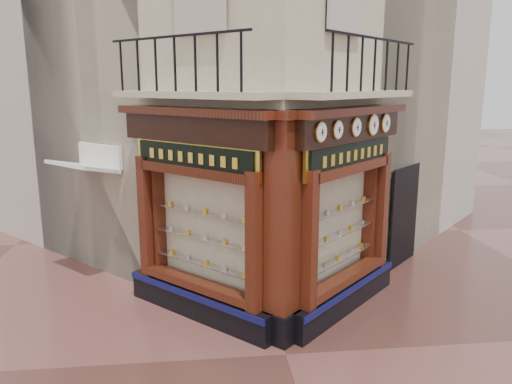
{
  "coord_description": "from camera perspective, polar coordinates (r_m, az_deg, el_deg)",
  "views": [
    {
      "loc": [
        -1.31,
        -7.4,
        4.37
      ],
      "look_at": [
        -0.28,
        2.0,
        2.33
      ],
      "focal_mm": 35.0,
      "sensor_mm": 36.0,
      "label": 1
    }
  ],
  "objects": [
    {
      "name": "neighbour_right",
      "position": [
        16.51,
        7.26,
        16.0
      ],
      "size": [
        11.31,
        11.31,
        11.0
      ],
      "primitive_type": "cube",
      "rotation": [
        0.0,
        0.0,
        0.79
      ],
      "color": "#B2A69B",
      "rests_on": "ground"
    },
    {
      "name": "clock_b",
      "position": [
        8.64,
        9.3,
        7.03
      ],
      "size": [
        0.26,
        0.26,
        0.32
      ],
      "rotation": [
        0.0,
        0.0,
        0.79
      ],
      "color": "#AF883A",
      "rests_on": "ground"
    },
    {
      "name": "clock_d",
      "position": [
        9.83,
        13.23,
        7.47
      ],
      "size": [
        0.32,
        0.32,
        0.41
      ],
      "rotation": [
        0.0,
        0.0,
        0.79
      ],
      "color": "#AF883A",
      "rests_on": "ground"
    },
    {
      "name": "signboard_left",
      "position": [
        9.0,
        -7.19,
        3.96
      ],
      "size": [
        2.19,
        2.19,
        0.59
      ],
      "rotation": [
        0.0,
        0.0,
        2.36
      ],
      "color": "gold",
      "rests_on": "ground"
    },
    {
      "name": "shopfront_right",
      "position": [
        9.67,
        10.26,
        -2.36
      ],
      "size": [
        2.86,
        2.86,
        3.98
      ],
      "rotation": [
        0.0,
        0.0,
        0.79
      ],
      "color": "black",
      "rests_on": "ground"
    },
    {
      "name": "corner_pilaster",
      "position": [
        8.36,
        3.02,
        -4.69
      ],
      "size": [
        0.85,
        0.85,
        3.98
      ],
      "rotation": [
        0.0,
        0.0,
        0.79
      ],
      "color": "black",
      "rests_on": "ground"
    },
    {
      "name": "ground",
      "position": [
        8.69,
        3.43,
        -18.04
      ],
      "size": [
        80.0,
        80.0,
        0.0
      ],
      "primitive_type": "plane",
      "color": "#482722",
      "rests_on": "ground"
    },
    {
      "name": "clock_e",
      "position": [
        10.33,
        14.57,
        7.62
      ],
      "size": [
        0.3,
        0.3,
        0.37
      ],
      "rotation": [
        0.0,
        0.0,
        0.79
      ],
      "color": "#AF883A",
      "rests_on": "ground"
    },
    {
      "name": "balcony",
      "position": [
        8.98,
        2.15,
        11.18
      ],
      "size": [
        5.94,
        2.97,
        1.03
      ],
      "color": "beige",
      "rests_on": "ground"
    },
    {
      "name": "clock_a",
      "position": [
        8.17,
        7.4,
        6.8
      ],
      "size": [
        0.27,
        0.27,
        0.34
      ],
      "rotation": [
        0.0,
        0.0,
        0.79
      ],
      "color": "#AF883A",
      "rests_on": "ground"
    },
    {
      "name": "signboard_right",
      "position": [
        9.42,
        10.93,
        4.2
      ],
      "size": [
        2.28,
        2.28,
        0.61
      ],
      "rotation": [
        0.0,
        0.0,
        0.79
      ],
      "color": "gold",
      "rests_on": "ground"
    },
    {
      "name": "awning",
      "position": [
        12.19,
        -18.35,
        -9.48
      ],
      "size": [
        1.74,
        1.74,
        0.28
      ],
      "primitive_type": null,
      "rotation": [
        0.22,
        0.0,
        2.36
      ],
      "color": "silver",
      "rests_on": "ground"
    },
    {
      "name": "shopfront_left",
      "position": [
        9.28,
        -6.67,
        -2.86
      ],
      "size": [
        2.86,
        2.86,
        3.98
      ],
      "rotation": [
        0.0,
        0.0,
        2.36
      ],
      "color": "black",
      "rests_on": "ground"
    },
    {
      "name": "main_building",
      "position": [
        13.71,
        -0.8,
        18.99
      ],
      "size": [
        11.31,
        11.31,
        12.0
      ],
      "primitive_type": "cube",
      "rotation": [
        0.0,
        0.0,
        0.79
      ],
      "color": "beige",
      "rests_on": "ground"
    },
    {
      "name": "clock_c",
      "position": [
        9.22,
        11.36,
        7.27
      ],
      "size": [
        0.28,
        0.28,
        0.34
      ],
      "rotation": [
        0.0,
        0.0,
        0.79
      ],
      "color": "#AF883A",
      "rests_on": "ground"
    },
    {
      "name": "neighbour_left",
      "position": [
        16.11,
        -10.84,
        15.98
      ],
      "size": [
        11.31,
        11.31,
        11.0
      ],
      "primitive_type": "cube",
      "rotation": [
        0.0,
        0.0,
        0.79
      ],
      "color": "#B2A69B",
      "rests_on": "ground"
    }
  ]
}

